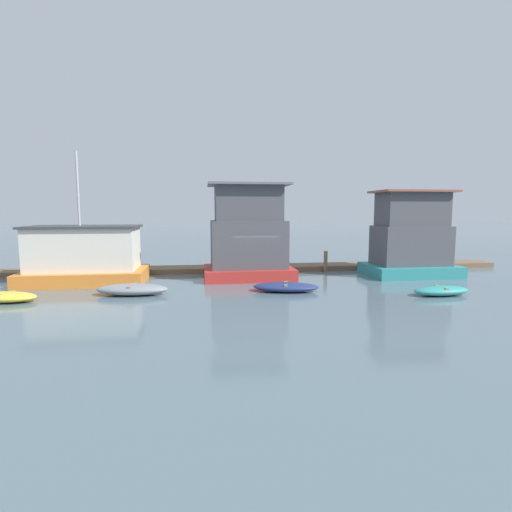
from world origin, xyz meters
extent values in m
plane|color=slate|center=(0.00, 0.00, 0.00)|extent=(200.00, 200.00, 0.00)
cube|color=brown|center=(0.00, 3.10, 0.15)|extent=(33.80, 1.90, 0.30)
cube|color=orange|center=(-9.10, 0.04, 0.35)|extent=(6.23, 3.84, 0.69)
cube|color=silver|center=(-9.10, 0.04, 1.81)|extent=(5.35, 2.96, 2.24)
cube|color=#38383D|center=(-9.10, 0.04, 2.99)|extent=(5.65, 3.26, 0.12)
cylinder|color=#B2B2B7|center=(-9.31, 0.04, 5.00)|extent=(0.12, 0.12, 3.89)
cube|color=red|center=(-0.27, 0.20, 0.32)|extent=(5.02, 3.58, 0.63)
cube|color=#4C4C51|center=(-0.27, 0.20, 1.96)|extent=(4.18, 2.74, 2.65)
cube|color=#4C4C51|center=(-0.27, 0.20, 4.26)|extent=(3.69, 2.24, 1.95)
cube|color=slate|center=(-0.27, 0.20, 5.29)|extent=(4.48, 3.04, 0.12)
cube|color=teal|center=(9.36, -0.26, 0.33)|extent=(5.12, 3.44, 0.65)
cube|color=#4C4C51|center=(9.36, -0.26, 1.80)|extent=(4.11, 2.44, 2.29)
cube|color=#4C4C51|center=(9.36, -0.26, 3.92)|extent=(3.74, 2.07, 1.95)
cube|color=brown|center=(9.36, -0.26, 4.95)|extent=(4.41, 2.74, 0.12)
ellipsoid|color=yellow|center=(-11.23, -4.32, 0.21)|extent=(2.88, 1.82, 0.41)
cube|color=#997F60|center=(-11.23, -4.32, 0.35)|extent=(0.38, 1.11, 0.08)
ellipsoid|color=gray|center=(-6.12, -3.65, 0.26)|extent=(3.38, 1.72, 0.51)
cube|color=#997F60|center=(-6.12, -3.65, 0.43)|extent=(0.29, 1.13, 0.08)
ellipsoid|color=navy|center=(1.03, -3.88, 0.22)|extent=(3.34, 2.02, 0.43)
cube|color=#997F60|center=(1.03, -3.88, 0.37)|extent=(0.41, 1.16, 0.08)
ellipsoid|color=teal|center=(7.85, -5.77, 0.22)|extent=(2.67, 1.16, 0.44)
cube|color=#997F60|center=(7.85, -5.77, 0.37)|extent=(0.19, 0.91, 0.08)
cylinder|color=#846B4C|center=(4.87, 1.90, 0.65)|extent=(0.23, 0.23, 1.30)
camera|label=1|loc=(-3.05, -22.27, 3.85)|focal=28.00mm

